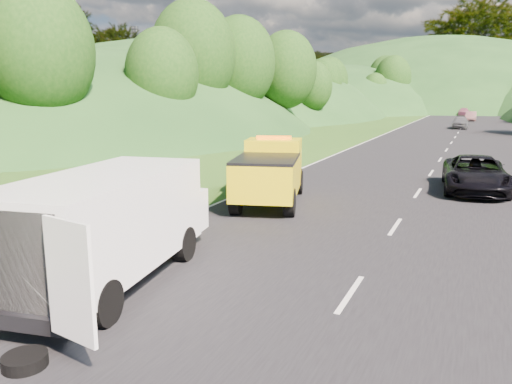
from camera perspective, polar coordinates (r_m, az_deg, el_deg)
The scene contains 15 objects.
ground at distance 13.81m, azimuth 0.48°, elevation -6.70°, with size 320.00×320.00×0.00m, color #38661E.
road_surface at distance 52.24m, azimuth 21.80°, elevation 5.83°, with size 14.00×200.00×0.02m, color black.
tree_line_left at distance 76.12m, azimuth 5.69°, elevation 8.04°, with size 14.00×140.00×14.00m, color #2D5218, non-canonical shape.
hills_backdrop at distance 146.78m, azimuth 25.04°, elevation 8.59°, with size 201.00×288.60×44.00m, color #2D5B23, non-canonical shape.
tow_truck at distance 19.36m, azimuth 1.64°, elevation 2.32°, with size 3.65×6.29×2.55m.
white_van at distance 11.65m, azimuth -16.44°, elevation -3.25°, with size 4.22×7.54×2.54m.
woman at distance 16.02m, azimuth -8.31°, elevation -4.27°, with size 0.59×0.43×1.62m, color white.
child at distance 14.56m, azimuth -8.59°, elevation -5.87°, with size 0.45×0.35×0.93m, color #C2BD67.
worker at distance 10.52m, azimuth -21.06°, elevation -13.42°, with size 1.12×0.64×1.73m, color black.
suitcase at distance 16.09m, azimuth -13.95°, elevation -3.27°, with size 0.39×0.21×0.62m, color #605F48.
spare_tire at distance 9.11m, azimuth -24.84°, elevation -17.76°, with size 0.70×0.70×0.20m, color black.
passing_suv at distance 23.81m, azimuth 23.64°, elevation 0.02°, with size 2.57×5.58×1.55m, color black.
dist_car_a at distance 65.07m, azimuth 22.28°, elevation 6.71°, with size 1.74×4.32×1.47m, color #4D4E52.
dist_car_b at distance 83.29m, azimuth 23.31°, elevation 7.46°, with size 1.51×4.32×1.42m, color brown.
dist_car_c at distance 103.00m, azimuth 22.65°, elevation 8.07°, with size 1.95×4.79×1.39m, color #854259.
Camera 1 is at (5.30, -12.02, 4.27)m, focal length 35.00 mm.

